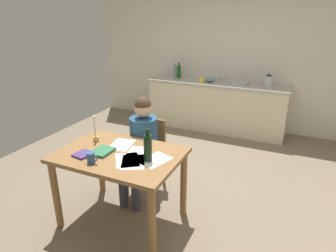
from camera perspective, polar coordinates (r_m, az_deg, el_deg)
name	(u,v)px	position (r m, az deg, el deg)	size (l,w,h in m)	color
ground_plane	(165,188)	(3.81, -0.59, -11.96)	(5.20, 5.20, 0.04)	#7A6B56
wall_back	(224,57)	(5.71, 10.81, 13.05)	(5.20, 0.12, 2.60)	silver
kitchen_counter	(216,106)	(5.54, 9.29, 3.92)	(2.52, 0.64, 0.90)	beige
dining_table	(120,164)	(2.97, -9.25, -7.33)	(1.19, 0.84, 0.78)	olive
chair_at_table	(148,152)	(3.57, -3.99, -4.98)	(0.41, 0.41, 0.87)	olive
person_seated	(141,142)	(3.37, -5.20, -3.11)	(0.33, 0.60, 1.19)	navy
coffee_mug	(91,158)	(2.76, -14.68, -5.97)	(0.11, 0.07, 0.10)	#33598C
candlestick	(96,134)	(3.20, -13.88, -1.53)	(0.06, 0.06, 0.28)	gold
book_magazine	(102,151)	(2.94, -12.63, -4.82)	(0.18, 0.22, 0.03)	#316E47
book_cookery	(83,154)	(2.94, -16.14, -5.30)	(0.15, 0.17, 0.02)	#483473
paper_letter	(133,162)	(2.73, -6.79, -6.92)	(0.21, 0.30, 0.00)	white
paper_bill	(127,160)	(2.76, -7.89, -6.55)	(0.21, 0.30, 0.00)	white
paper_envelope	(155,160)	(2.74, -2.57, -6.60)	(0.21, 0.30, 0.00)	white
paper_receipt	(138,153)	(2.88, -5.89, -5.27)	(0.21, 0.30, 0.00)	white
paper_notice	(121,145)	(3.08, -9.02, -3.59)	(0.21, 0.30, 0.00)	white
wine_bottle_on_table	(148,147)	(2.68, -3.95, -4.17)	(0.08, 0.08, 0.31)	black
sink_unit	(238,82)	(5.35, 13.47, 8.22)	(0.36, 0.36, 0.24)	#B2B7BC
bottle_oil	(175,71)	(5.76, 1.36, 10.60)	(0.06, 0.06, 0.27)	#8C999E
bottle_vinegar	(179,71)	(5.70, 2.14, 10.55)	(0.07, 0.07, 0.29)	#194C23
mixing_bowl	(210,79)	(5.40, 8.16, 8.95)	(0.20, 0.20, 0.09)	#668C99
stovetop_kettle	(268,81)	(5.26, 18.87, 8.31)	(0.18, 0.18, 0.22)	#B7BABF
wine_glass_near_sink	(223,75)	(5.54, 10.56, 9.77)	(0.07, 0.07, 0.15)	silver
wine_glass_by_kettle	(216,74)	(5.57, 9.36, 9.91)	(0.07, 0.07, 0.15)	silver
teacup_on_counter	(202,80)	(5.35, 6.58, 8.88)	(0.11, 0.08, 0.09)	#F2CC4C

